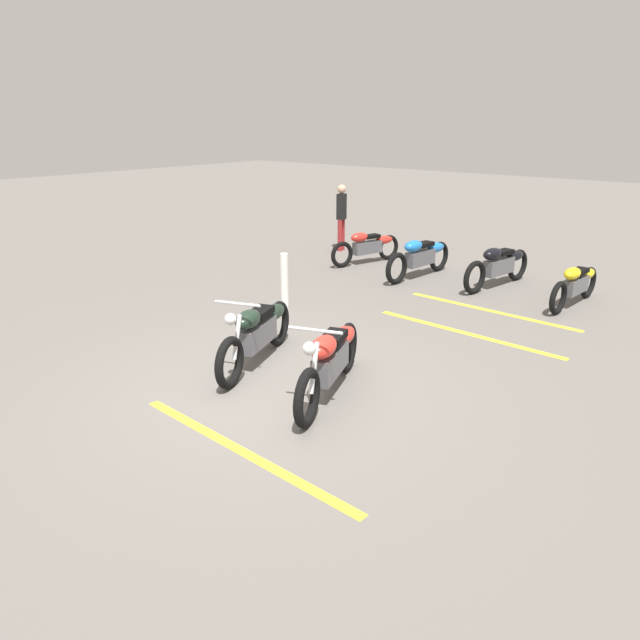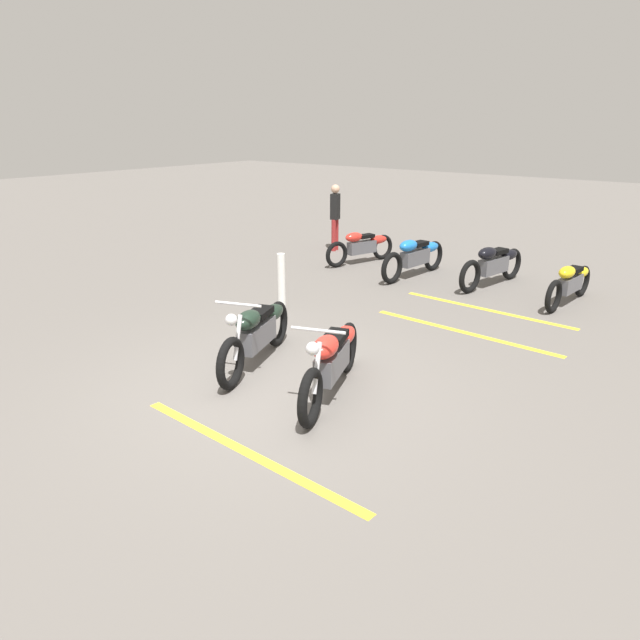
% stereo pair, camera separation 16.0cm
% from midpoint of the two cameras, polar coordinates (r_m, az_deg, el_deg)
% --- Properties ---
extents(ground_plane, '(60.00, 60.00, 0.00)m').
position_cam_midpoint_polar(ground_plane, '(7.44, -4.30, -6.68)').
color(ground_plane, '#66605B').
extents(motorcycle_bright_foreground, '(2.13, 0.93, 1.04)m').
position_cam_midpoint_polar(motorcycle_bright_foreground, '(7.13, 1.66, -3.76)').
color(motorcycle_bright_foreground, black).
rests_on(motorcycle_bright_foreground, ground).
extents(motorcycle_dark_foreground, '(2.13, 0.92, 1.04)m').
position_cam_midpoint_polar(motorcycle_dark_foreground, '(8.06, -5.52, -1.08)').
color(motorcycle_dark_foreground, black).
rests_on(motorcycle_dark_foreground, ground).
extents(motorcycle_row_far_left, '(1.97, 0.32, 0.74)m').
position_cam_midpoint_polar(motorcycle_row_far_left, '(11.57, 23.90, 3.25)').
color(motorcycle_row_far_left, black).
rests_on(motorcycle_row_far_left, ground).
extents(motorcycle_row_left, '(2.17, 0.48, 0.82)m').
position_cam_midpoint_polar(motorcycle_row_left, '(12.35, 17.32, 5.15)').
color(motorcycle_row_left, black).
rests_on(motorcycle_row_left, ground).
extents(motorcycle_row_center, '(2.19, 0.37, 0.82)m').
position_cam_midpoint_polar(motorcycle_row_center, '(12.72, 10.07, 6.11)').
color(motorcycle_row_center, black).
rests_on(motorcycle_row_center, ground).
extents(motorcycle_row_right, '(1.93, 0.64, 0.74)m').
position_cam_midpoint_polar(motorcycle_row_right, '(13.81, 4.99, 7.15)').
color(motorcycle_row_right, black).
rests_on(motorcycle_row_right, ground).
extents(bystander_near_row, '(0.27, 0.23, 1.66)m').
position_cam_midpoint_polar(bystander_near_row, '(15.06, 2.40, 10.20)').
color(bystander_near_row, maroon).
rests_on(bystander_near_row, ground).
extents(bollard_post, '(0.14, 0.14, 1.03)m').
position_cam_midpoint_polar(bollard_post, '(10.21, -3.02, 3.62)').
color(bollard_post, white).
rests_on(bollard_post, ground).
extents(parking_stripe_near, '(0.28, 3.20, 0.01)m').
position_cam_midpoint_polar(parking_stripe_near, '(6.19, -6.93, -12.43)').
color(parking_stripe_near, yellow).
rests_on(parking_stripe_near, ground).
extents(parking_stripe_mid, '(0.28, 3.20, 0.01)m').
position_cam_midpoint_polar(parking_stripe_mid, '(9.58, 14.40, -1.24)').
color(parking_stripe_mid, yellow).
rests_on(parking_stripe_mid, ground).
extents(parking_stripe_far, '(0.28, 3.20, 0.01)m').
position_cam_midpoint_polar(parking_stripe_far, '(10.81, 16.58, 0.87)').
color(parking_stripe_far, yellow).
rests_on(parking_stripe_far, ground).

